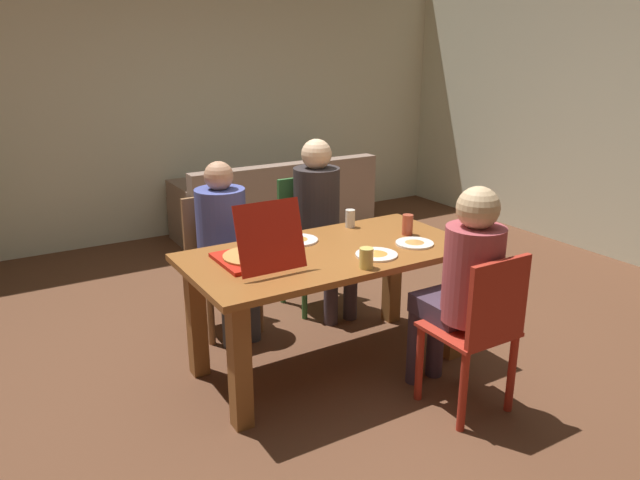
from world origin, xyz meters
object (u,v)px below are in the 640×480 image
Objects in this scene: chair_0 at (310,235)px; plate_2 at (298,240)px; dining_table at (329,273)px; plate_0 at (376,254)px; chair_2 at (219,259)px; plate_1 at (415,243)px; drinking_glass_2 at (408,225)px; drinking_glass_1 at (366,258)px; couch at (275,207)px; chair_1 at (480,330)px; person_1 at (463,279)px; pizza_box_0 at (256,254)px; person_0 at (321,213)px; drinking_glass_0 at (350,218)px; person_2 at (225,235)px.

chair_0 is 0.84m from plate_2.
dining_table is 6.96× the size of plate_0.
chair_2 is 3.98× the size of plate_1.
chair_2 is at bearing 136.45° from drinking_glass_2.
chair_2 is 1.33m from drinking_glass_1.
chair_0 is at bearing -108.23° from couch.
dining_table is at bearing 115.59° from chair_1.
person_1 reaches higher than pizza_box_0.
chair_0 is 3.97× the size of plate_2.
person_0 is (0.40, 0.76, 0.13)m from dining_table.
chair_0 reaches higher than plate_1.
dining_table is 0.53m from drinking_glass_0.
couch is at bearing 71.77° from chair_0.
drinking_glass_1 is (0.02, -0.35, 0.20)m from dining_table.
chair_2 reaches higher than drinking_glass_1.
drinking_glass_0 is (0.71, -0.56, 0.32)m from chair_2.
person_2 reaches higher than chair_1.
plate_1 is (0.50, -0.17, 0.15)m from dining_table.
chair_2 is (-0.34, 0.89, -0.12)m from dining_table.
plate_0 is (0.18, -0.22, 0.15)m from dining_table.
person_1 reaches higher than dining_table.
person_2 is at bearing 118.32° from plate_0.
couch is (0.55, 1.67, -0.25)m from chair_0.
chair_1 is 0.71m from plate_0.
plate_1 is at bearing -99.28° from couch.
dining_table is 1.33× the size of person_0.
dining_table is at bearing -138.30° from drinking_glass_0.
plate_1 is 0.12× the size of couch.
chair_1 is 0.92m from drinking_glass_2.
plate_2 is at bearing 118.53° from plate_0.
chair_0 is 0.77m from person_2.
drinking_glass_2 is at bearing 0.58° from dining_table.
person_1 is 1.05× the size of person_2.
dining_table is at bearing 119.98° from person_1.
person_0 is 0.74m from person_2.
plate_0 is 2.14× the size of drinking_glass_1.
chair_2 is at bearing 170.00° from person_0.
plate_0 and plate_2 have the same top height.
person_2 is (-0.74, 1.59, 0.20)m from chair_1.
chair_0 reaches higher than drinking_glass_0.
chair_1 is at bearing -66.71° from chair_2.
chair_1 is 0.77× the size of person_2.
person_2 reaches higher than dining_table.
drinking_glass_1 is (0.09, -0.59, 0.05)m from plate_2.
person_2 is (-0.74, 1.45, -0.03)m from person_1.
chair_2 is at bearing -127.50° from couch.
pizza_box_0 is at bearing -159.88° from drinking_glass_0.
plate_0 reaches higher than dining_table.
person_2 is 1.20m from drinking_glass_2.
drinking_glass_1 is 0.67m from drinking_glass_2.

